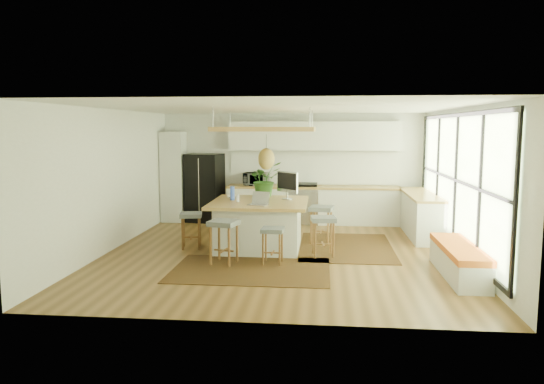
# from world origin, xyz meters

# --- Properties ---
(floor) EXTENTS (7.00, 7.00, 0.00)m
(floor) POSITION_xyz_m (0.00, 0.00, 0.00)
(floor) COLOR #523617
(floor) RESTS_ON ground
(ceiling) EXTENTS (7.00, 7.00, 0.00)m
(ceiling) POSITION_xyz_m (0.00, 0.00, 2.70)
(ceiling) COLOR white
(ceiling) RESTS_ON ground
(wall_back) EXTENTS (6.50, 0.00, 6.50)m
(wall_back) POSITION_xyz_m (0.00, 3.50, 1.35)
(wall_back) COLOR silver
(wall_back) RESTS_ON ground
(wall_front) EXTENTS (6.50, 0.00, 6.50)m
(wall_front) POSITION_xyz_m (0.00, -3.50, 1.35)
(wall_front) COLOR silver
(wall_front) RESTS_ON ground
(wall_left) EXTENTS (0.00, 7.00, 7.00)m
(wall_left) POSITION_xyz_m (-3.25, 0.00, 1.35)
(wall_left) COLOR silver
(wall_left) RESTS_ON ground
(wall_right) EXTENTS (0.00, 7.00, 7.00)m
(wall_right) POSITION_xyz_m (3.25, 0.00, 1.35)
(wall_right) COLOR silver
(wall_right) RESTS_ON ground
(window_wall) EXTENTS (0.10, 6.20, 2.60)m
(window_wall) POSITION_xyz_m (3.22, 0.00, 1.40)
(window_wall) COLOR black
(window_wall) RESTS_ON wall_right
(pantry) EXTENTS (0.55, 0.60, 2.25)m
(pantry) POSITION_xyz_m (-2.95, 3.18, 1.12)
(pantry) COLOR silver
(pantry) RESTS_ON floor
(back_counter_base) EXTENTS (4.20, 0.60, 0.88)m
(back_counter_base) POSITION_xyz_m (0.55, 3.18, 0.44)
(back_counter_base) COLOR silver
(back_counter_base) RESTS_ON floor
(back_counter_top) EXTENTS (4.24, 0.64, 0.05)m
(back_counter_top) POSITION_xyz_m (0.55, 3.18, 0.90)
(back_counter_top) COLOR olive
(back_counter_top) RESTS_ON back_counter_base
(backsplash) EXTENTS (4.20, 0.02, 0.80)m
(backsplash) POSITION_xyz_m (0.55, 3.48, 1.35)
(backsplash) COLOR white
(backsplash) RESTS_ON wall_back
(upper_cabinets) EXTENTS (4.20, 0.34, 0.70)m
(upper_cabinets) POSITION_xyz_m (0.55, 3.32, 2.15)
(upper_cabinets) COLOR silver
(upper_cabinets) RESTS_ON wall_back
(range) EXTENTS (0.76, 0.62, 1.00)m
(range) POSITION_xyz_m (0.30, 3.18, 0.50)
(range) COLOR #A5A5AA
(range) RESTS_ON floor
(right_counter_base) EXTENTS (0.60, 2.50, 0.88)m
(right_counter_base) POSITION_xyz_m (2.93, 2.00, 0.44)
(right_counter_base) COLOR silver
(right_counter_base) RESTS_ON floor
(right_counter_top) EXTENTS (0.64, 2.54, 0.05)m
(right_counter_top) POSITION_xyz_m (2.93, 2.00, 0.90)
(right_counter_top) COLOR olive
(right_counter_top) RESTS_ON right_counter_base
(window_bench) EXTENTS (0.52, 2.00, 0.50)m
(window_bench) POSITION_xyz_m (2.95, -1.20, 0.25)
(window_bench) COLOR silver
(window_bench) RESTS_ON floor
(ceiling_panel) EXTENTS (1.86, 1.86, 0.80)m
(ceiling_panel) POSITION_xyz_m (-0.30, 0.40, 2.05)
(ceiling_panel) COLOR olive
(ceiling_panel) RESTS_ON ceiling
(rug_near) EXTENTS (2.60, 1.80, 0.01)m
(rug_near) POSITION_xyz_m (-0.38, -1.19, 0.01)
(rug_near) COLOR black
(rug_near) RESTS_ON floor
(rug_right) EXTENTS (1.80, 2.60, 0.01)m
(rug_right) POSITION_xyz_m (1.26, 0.64, 0.01)
(rug_right) COLOR black
(rug_right) RESTS_ON floor
(fridge) EXTENTS (0.96, 0.81, 1.70)m
(fridge) POSITION_xyz_m (-2.16, 3.18, 0.93)
(fridge) COLOR black
(fridge) RESTS_ON floor
(island) EXTENTS (1.85, 1.85, 0.93)m
(island) POSITION_xyz_m (-0.44, 0.40, 0.47)
(island) COLOR olive
(island) RESTS_ON floor
(stool_near_left) EXTENTS (0.55, 0.55, 0.76)m
(stool_near_left) POSITION_xyz_m (-0.90, -0.84, 0.35)
(stool_near_left) COLOR #4F5457
(stool_near_left) RESTS_ON floor
(stool_near_right) EXTENTS (0.40, 0.40, 0.64)m
(stool_near_right) POSITION_xyz_m (-0.06, -0.76, 0.35)
(stool_near_right) COLOR #4F5457
(stool_near_right) RESTS_ON floor
(stool_right_front) EXTENTS (0.48, 0.48, 0.74)m
(stool_right_front) POSITION_xyz_m (0.80, -0.14, 0.35)
(stool_right_front) COLOR #4F5457
(stool_right_front) RESTS_ON floor
(stool_right_back) EXTENTS (0.52, 0.52, 0.76)m
(stool_right_back) POSITION_xyz_m (0.76, 0.96, 0.35)
(stool_right_back) COLOR #4F5457
(stool_right_back) RESTS_ON floor
(stool_left_side) EXTENTS (0.48, 0.48, 0.70)m
(stool_left_side) POSITION_xyz_m (-1.77, 0.27, 0.35)
(stool_left_side) COLOR #4F5457
(stool_left_side) RESTS_ON floor
(laptop) EXTENTS (0.44, 0.45, 0.26)m
(laptop) POSITION_xyz_m (-0.40, -0.12, 1.05)
(laptop) COLOR #A5A5AA
(laptop) RESTS_ON island
(monitor) EXTENTS (0.58, 0.59, 0.56)m
(monitor) POSITION_xyz_m (0.08, 0.72, 1.19)
(monitor) COLOR #A5A5AA
(monitor) RESTS_ON island
(microwave) EXTENTS (0.63, 0.42, 0.39)m
(microwave) POSITION_xyz_m (-0.86, 3.15, 1.12)
(microwave) COLOR #A5A5AA
(microwave) RESTS_ON back_counter_top
(island_plant) EXTENTS (0.95, 0.97, 0.57)m
(island_plant) POSITION_xyz_m (-0.41, 1.07, 1.21)
(island_plant) COLOR #1E4C19
(island_plant) RESTS_ON island
(island_bowl) EXTENTS (0.27, 0.27, 0.05)m
(island_bowl) POSITION_xyz_m (-1.02, 0.72, 0.96)
(island_bowl) COLOR white
(island_bowl) RESTS_ON island
(island_bottle_0) EXTENTS (0.07, 0.07, 0.19)m
(island_bottle_0) POSITION_xyz_m (-0.99, 0.50, 1.03)
(island_bottle_0) COLOR blue
(island_bottle_0) RESTS_ON island
(island_bottle_1) EXTENTS (0.07, 0.07, 0.19)m
(island_bottle_1) POSITION_xyz_m (-0.84, 0.25, 1.03)
(island_bottle_1) COLOR silver
(island_bottle_1) RESTS_ON island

